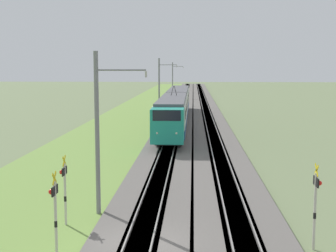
{
  "coord_description": "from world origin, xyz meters",
  "views": [
    {
      "loc": [
        -18.06,
        -2.13,
        7.39
      ],
      "look_at": [
        21.49,
        0.0,
        2.29
      ],
      "focal_mm": 50.0,
      "sensor_mm": 36.0,
      "label": 1
    }
  ],
  "objects_px": {
    "passenger_train": "(176,105)",
    "catenary_mast_mid": "(160,88)",
    "crossing_signal_near": "(55,206)",
    "crossing_signal_aux": "(64,184)",
    "crossing_signal_far": "(316,198)",
    "catenary_mast_far": "(173,80)",
    "catenary_mast_near": "(98,132)"
  },
  "relations": [
    {
      "from": "passenger_train",
      "to": "catenary_mast_mid",
      "type": "bearing_deg",
      "value": -154.76
    },
    {
      "from": "crossing_signal_near",
      "to": "crossing_signal_aux",
      "type": "bearing_deg",
      "value": -80.35
    },
    {
      "from": "passenger_train",
      "to": "crossing_signal_near",
      "type": "height_order",
      "value": "passenger_train"
    },
    {
      "from": "crossing_signal_aux",
      "to": "crossing_signal_far",
      "type": "bearing_deg",
      "value": 168.99
    },
    {
      "from": "passenger_train",
      "to": "crossing_signal_aux",
      "type": "xyz_separation_m",
      "value": [
        -38.03,
        3.71,
        -0.4
      ]
    },
    {
      "from": "crossing_signal_far",
      "to": "passenger_train",
      "type": "bearing_deg",
      "value": 99.97
    },
    {
      "from": "passenger_train",
      "to": "catenary_mast_mid",
      "type": "height_order",
      "value": "catenary_mast_mid"
    },
    {
      "from": "crossing_signal_far",
      "to": "crossing_signal_aux",
      "type": "distance_m",
      "value": 10.97
    },
    {
      "from": "catenary_mast_mid",
      "to": "catenary_mast_far",
      "type": "distance_m",
      "value": 41.52
    },
    {
      "from": "crossing_signal_aux",
      "to": "catenary_mast_mid",
      "type": "relative_size",
      "value": 0.4
    },
    {
      "from": "crossing_signal_far",
      "to": "crossing_signal_aux",
      "type": "height_order",
      "value": "crossing_signal_far"
    },
    {
      "from": "catenary_mast_mid",
      "to": "catenary_mast_far",
      "type": "bearing_deg",
      "value": -0.0
    },
    {
      "from": "crossing_signal_aux",
      "to": "catenary_mast_far",
      "type": "distance_m",
      "value": 84.8
    },
    {
      "from": "passenger_train",
      "to": "crossing_signal_aux",
      "type": "height_order",
      "value": "passenger_train"
    },
    {
      "from": "crossing_signal_aux",
      "to": "catenary_mast_far",
      "type": "xyz_separation_m",
      "value": [
        84.76,
        -1.25,
        2.18
      ]
    },
    {
      "from": "crossing_signal_aux",
      "to": "catenary_mast_mid",
      "type": "xyz_separation_m",
      "value": [
        43.24,
        -1.25,
        2.31
      ]
    },
    {
      "from": "crossing_signal_near",
      "to": "catenary_mast_far",
      "type": "distance_m",
      "value": 88.27
    },
    {
      "from": "crossing_signal_far",
      "to": "catenary_mast_far",
      "type": "height_order",
      "value": "catenary_mast_far"
    },
    {
      "from": "crossing_signal_near",
      "to": "crossing_signal_far",
      "type": "distance_m",
      "value": 10.27
    },
    {
      "from": "catenary_mast_mid",
      "to": "catenary_mast_far",
      "type": "xyz_separation_m",
      "value": [
        41.52,
        -0.0,
        -0.13
      ]
    },
    {
      "from": "crossing_signal_near",
      "to": "catenary_mast_far",
      "type": "bearing_deg",
      "value": -90.43
    },
    {
      "from": "crossing_signal_far",
      "to": "catenary_mast_mid",
      "type": "distance_m",
      "value": 46.38
    },
    {
      "from": "passenger_train",
      "to": "crossing_signal_far",
      "type": "bearing_deg",
      "value": 9.97
    },
    {
      "from": "crossing_signal_near",
      "to": "catenary_mast_mid",
      "type": "relative_size",
      "value": 0.4
    },
    {
      "from": "passenger_train",
      "to": "crossing_signal_near",
      "type": "distance_m",
      "value": 41.63
    },
    {
      "from": "catenary_mast_mid",
      "to": "catenary_mast_near",
      "type": "bearing_deg",
      "value": -180.0
    },
    {
      "from": "crossing_signal_far",
      "to": "catenary_mast_mid",
      "type": "height_order",
      "value": "catenary_mast_mid"
    },
    {
      "from": "passenger_train",
      "to": "catenary_mast_near",
      "type": "height_order",
      "value": "catenary_mast_near"
    },
    {
      "from": "crossing_signal_far",
      "to": "catenary_mast_near",
      "type": "xyz_separation_m",
      "value": [
        3.82,
        9.51,
        2.03
      ]
    },
    {
      "from": "catenary_mast_mid",
      "to": "passenger_train",
      "type": "bearing_deg",
      "value": -154.76
    },
    {
      "from": "catenary_mast_near",
      "to": "crossing_signal_far",
      "type": "bearing_deg",
      "value": -111.88
    },
    {
      "from": "catenary_mast_far",
      "to": "crossing_signal_aux",
      "type": "bearing_deg",
      "value": 179.15
    }
  ]
}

